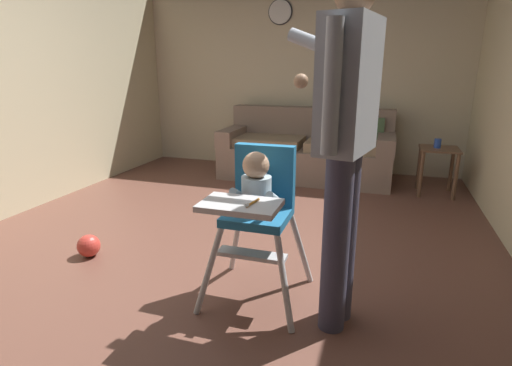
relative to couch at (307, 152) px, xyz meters
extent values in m
cube|color=brown|center=(-0.24, -2.50, -0.38)|extent=(5.88, 7.59, 0.10)
cube|color=beige|center=(-0.24, 0.52, 0.94)|extent=(5.08, 0.06, 2.53)
cube|color=gray|center=(-0.01, -0.06, -0.13)|extent=(2.09, 0.84, 0.40)
cube|color=gray|center=(-0.01, 0.27, 0.30)|extent=(2.09, 0.22, 0.46)
cube|color=gray|center=(-0.96, -0.06, 0.17)|extent=(0.20, 0.84, 0.20)
cube|color=gray|center=(0.95, -0.06, 0.17)|extent=(0.20, 0.84, 0.20)
cube|color=#90795C|center=(-0.46, -0.11, 0.12)|extent=(0.83, 0.60, 0.11)
cube|color=#90795C|center=(0.44, -0.11, 0.12)|extent=(0.83, 0.60, 0.11)
cube|color=#4C6B47|center=(0.74, 0.14, 0.27)|extent=(0.35, 0.14, 0.34)
cylinder|color=silver|center=(0.03, -3.07, -0.08)|extent=(0.17, 0.17, 0.51)
cylinder|color=silver|center=(0.47, -3.07, -0.08)|extent=(0.17, 0.17, 0.51)
cylinder|color=silver|center=(0.03, -2.63, -0.08)|extent=(0.17, 0.17, 0.51)
cylinder|color=silver|center=(0.47, -2.63, -0.08)|extent=(0.17, 0.17, 0.51)
cube|color=#216C9E|center=(0.25, -2.85, 0.20)|extent=(0.36, 0.36, 0.05)
cube|color=#216C9E|center=(0.25, -2.70, 0.41)|extent=(0.36, 0.07, 0.37)
cube|color=silver|center=(0.25, -3.14, 0.36)|extent=(0.40, 0.26, 0.03)
cube|color=silver|center=(0.25, -2.96, 0.00)|extent=(0.40, 0.10, 0.02)
cylinder|color=#ADC9D9|center=(0.25, -2.87, 0.33)|extent=(0.17, 0.17, 0.22)
sphere|color=tan|center=(0.25, -2.88, 0.51)|extent=(0.15, 0.15, 0.15)
cylinder|color=#ADC9D9|center=(0.14, -2.91, 0.34)|extent=(0.04, 0.14, 0.10)
cylinder|color=#ADC9D9|center=(0.35, -2.91, 0.34)|extent=(0.04, 0.14, 0.10)
cylinder|color=#C67A23|center=(0.32, -3.14, 0.38)|extent=(0.04, 0.13, 0.01)
cube|color=white|center=(0.31, -3.20, 0.39)|extent=(0.02, 0.03, 0.02)
cylinder|color=#424158|center=(0.75, -2.90, 0.15)|extent=(0.14, 0.14, 0.96)
cylinder|color=#424158|center=(0.72, -3.01, 0.15)|extent=(0.14, 0.14, 0.96)
cube|color=#939AA4|center=(0.74, -2.95, 0.94)|extent=(0.28, 0.43, 0.63)
cylinder|color=#939AA4|center=(0.61, -2.74, 1.12)|extent=(0.48, 0.17, 0.23)
sphere|color=#997051|center=(0.45, -2.71, 0.96)|extent=(0.08, 0.08, 0.08)
cylinder|color=#939AA4|center=(0.68, -3.19, 0.94)|extent=(0.07, 0.07, 0.56)
sphere|color=#D13D33|center=(-1.11, -2.72, -0.25)|extent=(0.17, 0.17, 0.17)
cube|color=brown|center=(1.50, -0.28, 0.18)|extent=(0.40, 0.40, 0.02)
cylinder|color=brown|center=(1.33, -0.45, -0.08)|extent=(0.04, 0.04, 0.50)
cylinder|color=brown|center=(1.67, -0.45, -0.08)|extent=(0.04, 0.04, 0.50)
cylinder|color=brown|center=(1.33, -0.11, -0.08)|extent=(0.04, 0.04, 0.50)
cylinder|color=brown|center=(1.67, -0.11, -0.08)|extent=(0.04, 0.04, 0.50)
cylinder|color=#284CB7|center=(1.47, -0.28, 0.24)|extent=(0.07, 0.07, 0.10)
cylinder|color=white|center=(-0.50, 0.47, 1.71)|extent=(0.29, 0.03, 0.29)
cylinder|color=black|center=(-0.50, 0.48, 1.71)|extent=(0.32, 0.02, 0.32)
camera|label=1|loc=(0.91, -4.92, 1.03)|focal=28.00mm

